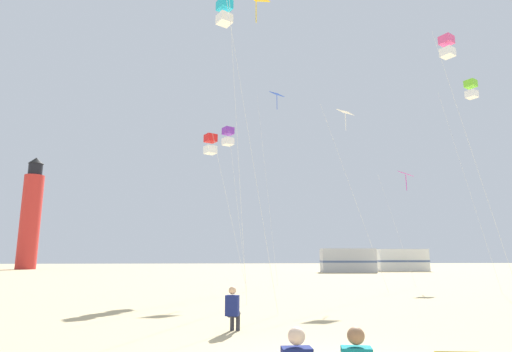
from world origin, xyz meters
TOP-DOWN VIEW (x-y plane):
  - kite_flyer_standing at (-1.45, 4.15)m, footprint 0.43×0.56m
  - kite_diamond_white at (5.94, 17.11)m, footprint 3.32×2.56m
  - kite_diamond_blue at (2.20, 21.96)m, footprint 2.09×2.09m
  - kite_box_cyan at (-1.77, 10.21)m, footprint 1.51×1.51m
  - kite_box_violet at (-1.40, 18.37)m, footprint 1.66×1.66m
  - kite_box_scarlet at (-2.43, 16.08)m, footprint 2.58×2.58m
  - kite_diamond_gold at (-0.49, 8.42)m, footprint 1.99×1.97m
  - kite_diamond_magenta at (11.17, 20.60)m, footprint 2.38×2.43m
  - kite_box_rainbow at (9.82, 11.83)m, footprint 2.88×1.93m
  - kite_box_lime at (13.72, 16.04)m, footprint 2.23×2.49m
  - lighthouse_distant at (-30.11, 57.67)m, footprint 2.80×2.80m
  - rv_van_silver at (13.62, 42.66)m, footprint 6.59×2.78m
  - rv_van_white at (21.82, 45.98)m, footprint 6.53×2.61m

SIDE VIEW (x-z plane):
  - kite_flyer_standing at x=-1.45m, z-range 0.03..1.19m
  - rv_van_silver at x=13.62m, z-range -0.01..2.79m
  - rv_van_white at x=21.82m, z-range -0.01..2.79m
  - kite_diamond_magenta at x=11.17m, z-range 3.44..11.31m
  - lighthouse_distant at x=-30.11m, z-range -0.56..16.24m
  - kite_box_scarlet at x=-2.43m, z-range 3.83..12.68m
  - kite_box_violet at x=-1.40m, z-range 4.41..14.42m
  - kite_diamond_white at x=5.94m, z-range 4.83..15.92m
  - kite_diamond_gold at x=-0.49m, z-range 5.60..18.49m
  - kite_box_lime at x=13.72m, z-range 5.78..18.56m
  - kite_box_rainbow at x=9.82m, z-range 6.01..19.26m
  - kite_box_cyan at x=-1.77m, z-range 6.16..19.70m
  - kite_diamond_blue at x=2.20m, z-range 6.08..20.17m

